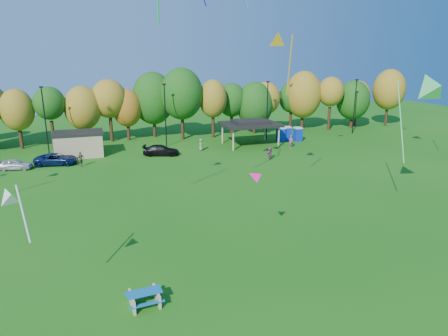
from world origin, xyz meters
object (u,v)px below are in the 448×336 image
object	(u,v)px
porta_potties	(288,134)
car_d	(161,150)
picnic_table	(145,297)
car_c	(56,159)
car_a	(15,164)

from	to	relation	value
porta_potties	car_d	size ratio (longest dim) A/B	0.78
picnic_table	car_c	xyz separation A→B (m)	(-6.67, 32.12, 0.23)
car_c	car_d	world-z (taller)	car_c
car_d	car_a	bearing A→B (deg)	112.19
porta_potties	picnic_table	distance (m)	44.85
car_d	porta_potties	bearing A→B (deg)	-64.36
picnic_table	car_a	distance (m)	33.25
porta_potties	car_a	distance (m)	38.25
picnic_table	car_c	distance (m)	32.80
picnic_table	car_d	size ratio (longest dim) A/B	0.42
picnic_table	car_a	xyz separation A→B (m)	(-11.17, 31.32, 0.19)
picnic_table	car_a	bearing A→B (deg)	104.71
car_a	car_c	xyz separation A→B (m)	(4.51, 0.80, 0.05)
car_c	car_d	size ratio (longest dim) A/B	1.06
car_c	car_d	xyz separation A→B (m)	(13.00, 0.77, -0.01)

